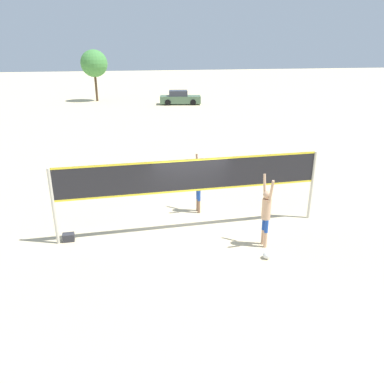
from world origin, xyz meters
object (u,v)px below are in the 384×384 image
(player_spiker, at_px, (266,210))
(gear_bag, at_px, (69,237))
(parked_car_near, at_px, (180,98))
(tree_left_cluster, at_px, (94,64))
(volleyball_net, at_px, (192,179))
(volleyball, at_px, (267,255))
(player_blocker, at_px, (198,183))

(player_spiker, height_order, gear_bag, player_spiker)
(parked_car_near, bearing_deg, tree_left_cluster, 162.11)
(volleyball_net, height_order, tree_left_cluster, tree_left_cluster)
(tree_left_cluster, bearing_deg, parked_car_near, -28.53)
(volleyball, height_order, parked_car_near, parked_car_near)
(player_blocker, distance_m, gear_bag, 4.96)
(player_blocker, xyz_separation_m, volleyball, (1.18, -3.78, -1.06))
(volleyball, distance_m, tree_left_cluster, 38.47)
(volleyball_net, height_order, gear_bag, volleyball_net)
(player_spiker, relative_size, gear_bag, 6.20)
(player_spiker, xyz_separation_m, volleyball, (-0.23, -0.76, -1.10))
(volleyball_net, xyz_separation_m, gear_bag, (-4.10, 0.08, -1.71))
(player_blocker, relative_size, tree_left_cluster, 0.38)
(volleyball_net, height_order, volleyball, volleyball_net)
(volleyball, distance_m, gear_bag, 6.34)
(player_spiker, relative_size, player_blocker, 1.04)
(parked_car_near, bearing_deg, player_spiker, -85.65)
(parked_car_near, distance_m, tree_left_cluster, 10.92)
(player_spiker, height_order, player_blocker, player_spiker)
(parked_car_near, bearing_deg, volleyball_net, -89.59)
(gear_bag, height_order, tree_left_cluster, tree_left_cluster)
(volleyball, bearing_deg, tree_left_cluster, 97.96)
(player_spiker, relative_size, volleyball, 9.86)
(player_spiker, distance_m, volleyball, 1.36)
(volleyball_net, bearing_deg, player_blocker, 68.17)
(player_spiker, relative_size, tree_left_cluster, 0.40)
(player_spiker, bearing_deg, player_blocker, 25.02)
(player_blocker, bearing_deg, parked_car_near, 170.35)
(player_spiker, height_order, volleyball, player_spiker)
(volleyball_net, xyz_separation_m, tree_left_cluster, (-3.55, 35.52, 2.39))
(tree_left_cluster, bearing_deg, player_spiker, -81.53)
(player_spiker, bearing_deg, parked_car_near, -6.29)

